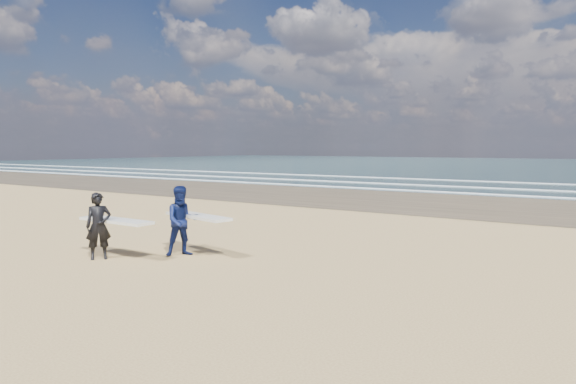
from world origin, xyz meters
The scene contains 2 objects.
surfer_near centered at (0.62, 0.31, 0.83)m, with size 2.20×0.97×1.62m.
surfer_far centered at (1.99, 1.69, 0.88)m, with size 2.26×1.37×1.75m.
Camera 1 is at (11.21, -7.37, 2.72)m, focal length 32.00 mm.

